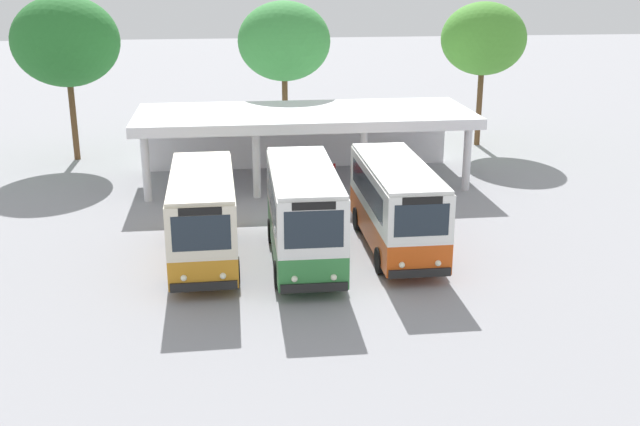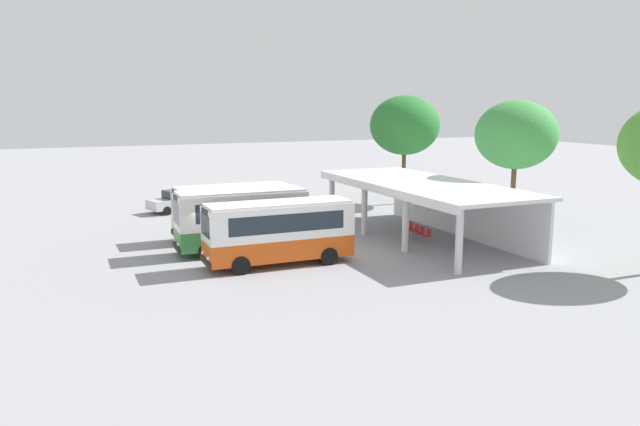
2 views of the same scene
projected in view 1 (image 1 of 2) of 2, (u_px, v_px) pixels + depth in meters
ground_plane at (331, 279)px, 25.24m from camera, size 180.00×180.00×0.00m
city_bus_nearest_orange at (203, 214)px, 26.17m from camera, size 2.36×6.98×3.16m
city_bus_second_in_row at (304, 211)px, 26.11m from camera, size 2.37×7.08×3.36m
city_bus_middle_cream at (396, 203)px, 27.40m from camera, size 2.27×7.40×3.17m
terminal_canopy at (303, 123)px, 36.62m from camera, size 15.75×6.09×3.40m
waiting_chair_end_by_column at (286, 172)px, 36.37m from camera, size 0.45×0.45×0.86m
waiting_chair_second_from_end at (301, 171)px, 36.41m from camera, size 0.45×0.45×0.86m
waiting_chair_middle_seat at (316, 171)px, 36.43m from camera, size 0.45×0.45×0.86m
waiting_chair_fourth_seat at (331, 171)px, 36.49m from camera, size 0.45×0.45×0.86m
roadside_tree_behind_canopy at (284, 41)px, 41.59m from camera, size 5.08×5.08×8.15m
roadside_tree_east_of_canopy at (483, 39)px, 42.43m from camera, size 4.74×4.74×8.06m
roadside_tree_west_of_canopy at (66, 41)px, 38.98m from camera, size 5.46×5.46×8.55m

